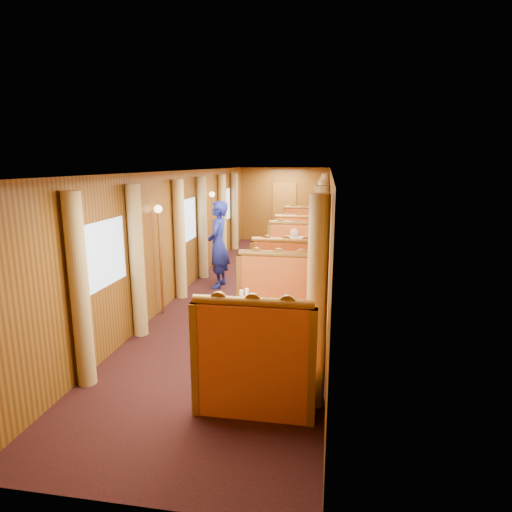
% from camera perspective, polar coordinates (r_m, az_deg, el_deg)
% --- Properties ---
extents(floor, '(3.00, 12.00, 0.01)m').
position_cam_1_polar(floor, '(9.19, -0.05, -4.45)').
color(floor, black).
rests_on(floor, ground).
extents(ceiling, '(3.00, 12.00, 0.01)m').
position_cam_1_polar(ceiling, '(8.80, -0.05, 11.33)').
color(ceiling, silver).
rests_on(ceiling, wall_left).
extents(wall_far, '(3.00, 0.01, 2.50)m').
position_cam_1_polar(wall_far, '(14.82, 3.80, 6.86)').
color(wall_far, brown).
rests_on(wall_far, floor).
extents(wall_near, '(3.00, 0.01, 2.50)m').
position_cam_1_polar(wall_near, '(3.35, -17.67, -12.98)').
color(wall_near, brown).
rests_on(wall_near, floor).
extents(wall_left, '(0.01, 12.00, 2.50)m').
position_cam_1_polar(wall_left, '(9.27, -9.25, 3.47)').
color(wall_left, brown).
rests_on(wall_left, floor).
extents(wall_right, '(0.01, 12.00, 2.50)m').
position_cam_1_polar(wall_right, '(8.79, 9.65, 2.97)').
color(wall_right, brown).
rests_on(wall_right, floor).
extents(doorway_far, '(0.80, 0.04, 2.00)m').
position_cam_1_polar(doorway_far, '(14.81, 3.78, 5.89)').
color(doorway_far, '#8E5B20').
rests_on(doorway_far, floor).
extents(table_near, '(1.05, 0.72, 0.75)m').
position_cam_1_polar(table_near, '(5.70, 1.62, -11.22)').
color(table_near, white).
rests_on(table_near, floor).
extents(banquette_near_fwd, '(1.30, 0.55, 1.34)m').
position_cam_1_polar(banquette_near_fwd, '(4.77, -0.10, -15.48)').
color(banquette_near_fwd, '#AB2D13').
rests_on(banquette_near_fwd, floor).
extents(banquette_near_aft, '(1.30, 0.55, 1.34)m').
position_cam_1_polar(banquette_near_aft, '(6.62, 2.83, -7.36)').
color(banquette_near_aft, '#AB2D13').
rests_on(banquette_near_aft, floor).
extents(table_mid, '(1.05, 0.72, 0.75)m').
position_cam_1_polar(table_mid, '(9.00, 4.67, -2.38)').
color(table_mid, white).
rests_on(table_mid, floor).
extents(banquette_mid_fwd, '(1.30, 0.55, 1.34)m').
position_cam_1_polar(banquette_mid_fwd, '(8.01, 4.06, -3.86)').
color(banquette_mid_fwd, '#AB2D13').
rests_on(banquette_mid_fwd, floor).
extents(banquette_mid_aft, '(1.30, 0.55, 1.34)m').
position_cam_1_polar(banquette_mid_aft, '(9.97, 5.17, -0.65)').
color(banquette_mid_aft, '#AB2D13').
rests_on(banquette_mid_aft, floor).
extents(table_far, '(1.05, 0.72, 0.75)m').
position_cam_1_polar(table_far, '(12.41, 6.04, 1.68)').
color(table_far, white).
rests_on(table_far, floor).
extents(banquette_far_fwd, '(1.30, 0.55, 1.34)m').
position_cam_1_polar(banquette_far_fwd, '(11.41, 5.73, 0.99)').
color(banquette_far_fwd, '#AB2D13').
rests_on(banquette_far_fwd, floor).
extents(banquette_far_aft, '(1.30, 0.55, 1.34)m').
position_cam_1_polar(banquette_far_aft, '(13.40, 6.31, 2.67)').
color(banquette_far_aft, '#AB2D13').
rests_on(banquette_far_aft, floor).
extents(tea_tray, '(0.36, 0.29, 0.01)m').
position_cam_1_polar(tea_tray, '(5.55, 0.28, -7.63)').
color(tea_tray, silver).
rests_on(tea_tray, table_near).
extents(teapot_left, '(0.17, 0.14, 0.13)m').
position_cam_1_polar(teapot_left, '(5.44, -0.30, -7.44)').
color(teapot_left, silver).
rests_on(teapot_left, tea_tray).
extents(teapot_right, '(0.17, 0.15, 0.11)m').
position_cam_1_polar(teapot_right, '(5.43, 1.43, -7.54)').
color(teapot_right, silver).
rests_on(teapot_right, tea_tray).
extents(teapot_back, '(0.19, 0.15, 0.14)m').
position_cam_1_polar(teapot_back, '(5.59, 0.96, -6.80)').
color(teapot_back, silver).
rests_on(teapot_back, tea_tray).
extents(fruit_plate, '(0.21, 0.21, 0.05)m').
position_cam_1_polar(fruit_plate, '(5.40, 4.53, -8.10)').
color(fruit_plate, white).
rests_on(fruit_plate, table_near).
extents(cup_inboard, '(0.08, 0.08, 0.26)m').
position_cam_1_polar(cup_inboard, '(5.68, -1.94, -6.12)').
color(cup_inboard, white).
rests_on(cup_inboard, table_near).
extents(cup_outboard, '(0.08, 0.08, 0.26)m').
position_cam_1_polar(cup_outboard, '(5.75, -1.21, -5.88)').
color(cup_outboard, white).
rests_on(cup_outboard, table_near).
extents(rose_vase_mid, '(0.06, 0.06, 0.36)m').
position_cam_1_polar(rose_vase_mid, '(8.91, 4.57, 1.12)').
color(rose_vase_mid, silver).
rests_on(rose_vase_mid, table_mid).
extents(rose_vase_far, '(0.06, 0.06, 0.36)m').
position_cam_1_polar(rose_vase_far, '(12.34, 5.95, 4.21)').
color(rose_vase_far, silver).
rests_on(rose_vase_far, table_far).
extents(window_left_near, '(0.01, 1.20, 0.90)m').
position_cam_1_polar(window_left_near, '(6.07, -19.70, 0.18)').
color(window_left_near, '#97ADCD').
rests_on(window_left_near, wall_left).
extents(curtain_left_near_a, '(0.22, 0.22, 2.35)m').
position_cam_1_polar(curtain_left_near_a, '(5.44, -22.47, -4.40)').
color(curtain_left_near_a, tan).
rests_on(curtain_left_near_a, floor).
extents(curtain_left_near_b, '(0.22, 0.22, 2.35)m').
position_cam_1_polar(curtain_left_near_b, '(6.76, -15.58, -0.75)').
color(curtain_left_near_b, tan).
rests_on(curtain_left_near_b, floor).
extents(window_right_near, '(0.01, 1.20, 0.90)m').
position_cam_1_polar(window_right_near, '(5.32, 9.56, -0.91)').
color(window_right_near, '#97ADCD').
rests_on(window_right_near, wall_right).
extents(curtain_right_near_a, '(0.22, 0.22, 2.35)m').
position_cam_1_polar(curtain_right_near_a, '(4.64, 8.12, -6.35)').
color(curtain_right_near_a, tan).
rests_on(curtain_right_near_a, floor).
extents(curtain_right_near_b, '(0.22, 0.22, 2.35)m').
position_cam_1_polar(curtain_right_near_b, '(6.14, 8.50, -1.73)').
color(curtain_right_near_b, tan).
rests_on(curtain_right_near_b, floor).
extents(window_left_mid, '(0.01, 1.20, 0.90)m').
position_cam_1_polar(window_left_mid, '(9.24, -9.20, 4.69)').
color(window_left_mid, '#97ADCD').
rests_on(window_left_mid, wall_left).
extents(curtain_left_mid_a, '(0.22, 0.22, 2.35)m').
position_cam_1_polar(curtain_left_mid_a, '(8.52, -10.13, 2.15)').
color(curtain_left_mid_a, tan).
rests_on(curtain_left_mid_a, floor).
extents(curtain_left_mid_b, '(0.22, 0.22, 2.35)m').
position_cam_1_polar(curtain_left_mid_b, '(9.98, -7.16, 3.72)').
color(curtain_left_mid_b, tan).
rests_on(curtain_left_mid_b, floor).
extents(window_right_mid, '(0.01, 1.20, 0.90)m').
position_cam_1_polar(window_right_mid, '(8.76, 9.60, 4.27)').
color(window_right_mid, '#97ADCD').
rests_on(window_right_mid, wall_right).
extents(curtain_right_mid_a, '(0.22, 0.22, 2.35)m').
position_cam_1_polar(curtain_right_mid_a, '(8.04, 8.77, 1.59)').
color(curtain_right_mid_a, tan).
rests_on(curtain_right_mid_a, floor).
extents(curtain_right_mid_b, '(0.22, 0.22, 2.35)m').
position_cam_1_polar(curtain_right_mid_b, '(9.57, 8.91, 3.30)').
color(curtain_right_mid_b, tan).
rests_on(curtain_right_mid_b, floor).
extents(window_left_far, '(0.01, 1.20, 0.90)m').
position_cam_1_polar(window_left_far, '(12.59, -4.13, 6.80)').
color(window_left_far, '#97ADCD').
rests_on(window_left_far, wall_left).
extents(curtain_left_far_a, '(0.22, 0.22, 2.35)m').
position_cam_1_polar(curtain_left_far_a, '(11.84, -4.49, 5.11)').
color(curtain_left_far_a, tan).
rests_on(curtain_left_far_a, floor).
extents(curtain_left_far_b, '(0.22, 0.22, 2.35)m').
position_cam_1_polar(curtain_left_far_b, '(13.35, -2.88, 5.95)').
color(curtain_left_far_b, tan).
rests_on(curtain_left_far_b, floor).
extents(window_right_far, '(0.01, 1.20, 0.90)m').
position_cam_1_polar(window_right_far, '(12.24, 9.61, 6.51)').
color(window_right_far, '#97ADCD').
rests_on(window_right_far, wall_right).
extents(curtain_right_far_a, '(0.22, 0.22, 2.35)m').
position_cam_1_polar(curtain_right_far_a, '(11.49, 9.04, 4.78)').
color(curtain_right_far_a, tan).
rests_on(curtain_right_far_a, floor).
extents(curtain_right_far_b, '(0.22, 0.22, 2.35)m').
position_cam_1_polar(curtain_right_far_b, '(13.04, 9.11, 5.66)').
color(curtain_right_far_b, tan).
rests_on(curtain_right_far_b, floor).
extents(sconce_left_fore, '(0.14, 0.14, 1.95)m').
position_cam_1_polar(sconce_left_fore, '(7.60, -12.75, 2.42)').
color(sconce_left_fore, '#BF8C3F').
rests_on(sconce_left_fore, floor).
extents(sconce_right_fore, '(0.14, 0.14, 1.95)m').
position_cam_1_polar(sconce_right_fore, '(7.04, 8.87, 1.81)').
color(sconce_right_fore, '#BF8C3F').
rests_on(sconce_right_fore, floor).
extents(sconce_left_aft, '(0.14, 0.14, 1.95)m').
position_cam_1_polar(sconce_left_aft, '(10.89, -5.84, 5.57)').
color(sconce_left_aft, '#BF8C3F').
rests_on(sconce_left_aft, floor).
extents(sconce_right_aft, '(0.14, 0.14, 1.95)m').
position_cam_1_polar(sconce_right_aft, '(10.51, 9.13, 5.23)').
color(sconce_right_aft, '#BF8C3F').
rests_on(sconce_right_aft, floor).
extents(steward, '(0.45, 0.68, 1.87)m').
position_cam_1_polar(steward, '(9.19, -5.06, 1.52)').
color(steward, navy).
rests_on(steward, floor).
extents(passenger, '(0.40, 0.44, 0.76)m').
position_cam_1_polar(passenger, '(9.68, 5.10, 0.89)').
color(passenger, beige).
rests_on(passenger, banquette_mid_aft).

